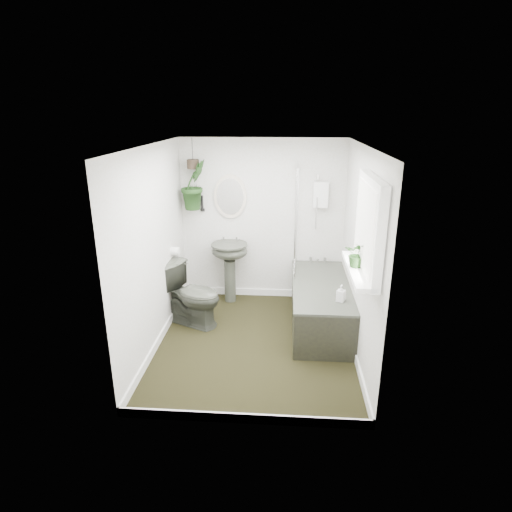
{
  "coord_description": "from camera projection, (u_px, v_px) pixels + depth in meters",
  "views": [
    {
      "loc": [
        0.34,
        -4.5,
        2.65
      ],
      "look_at": [
        0.0,
        0.15,
        1.05
      ],
      "focal_mm": 30.0,
      "sensor_mm": 36.0,
      "label": 1
    }
  ],
  "objects": [
    {
      "name": "wall_back",
      "position": [
        262.0,
        221.0,
        6.09
      ],
      "size": [
        2.3,
        0.02,
        2.3
      ],
      "primitive_type": "cube",
      "color": "silver",
      "rests_on": "ground"
    },
    {
      "name": "window_blinds",
      "position": [
        364.0,
        227.0,
        3.86
      ],
      "size": [
        0.01,
        0.86,
        0.76
      ],
      "primitive_type": "cube",
      "color": "white",
      "rests_on": "wall_right"
    },
    {
      "name": "floor",
      "position": [
        255.0,
        343.0,
        5.13
      ],
      "size": [
        2.3,
        2.8,
        0.02
      ],
      "primitive_type": "cube",
      "color": "#2C2B12",
      "rests_on": "ground"
    },
    {
      "name": "bath_screen",
      "position": [
        296.0,
        220.0,
        5.62
      ],
      "size": [
        0.04,
        0.72,
        1.4
      ],
      "primitive_type": null,
      "color": "silver",
      "rests_on": "bathtub"
    },
    {
      "name": "hanging_plant",
      "position": [
        194.0,
        185.0,
        5.81
      ],
      "size": [
        0.47,
        0.48,
        0.67
      ],
      "primitive_type": "imported",
      "rotation": [
        0.0,
        0.0,
        0.86
      ],
      "color": "black",
      "rests_on": "ceiling"
    },
    {
      "name": "skirting",
      "position": [
        255.0,
        339.0,
        5.11
      ],
      "size": [
        2.3,
        2.8,
        0.1
      ],
      "primitive_type": "cube",
      "color": "white",
      "rests_on": "floor"
    },
    {
      "name": "ceiling",
      "position": [
        255.0,
        145.0,
        4.38
      ],
      "size": [
        2.3,
        2.8,
        0.02
      ],
      "primitive_type": "cube",
      "color": "white",
      "rests_on": "ground"
    },
    {
      "name": "hanging_pot",
      "position": [
        193.0,
        164.0,
        5.72
      ],
      "size": [
        0.16,
        0.16,
        0.12
      ],
      "primitive_type": "cylinder",
      "color": "#2D2219",
      "rests_on": "ceiling"
    },
    {
      "name": "bathtub",
      "position": [
        320.0,
        305.0,
        5.45
      ],
      "size": [
        0.72,
        1.72,
        0.58
      ],
      "primitive_type": null,
      "color": "#383B32",
      "rests_on": "floor"
    },
    {
      "name": "wall_front",
      "position": [
        242.0,
        307.0,
        3.43
      ],
      "size": [
        2.3,
        0.02,
        2.3
      ],
      "primitive_type": "cube",
      "color": "silver",
      "rests_on": "ground"
    },
    {
      "name": "wall_right",
      "position": [
        361.0,
        254.0,
        4.68
      ],
      "size": [
        0.02,
        2.8,
        2.3
      ],
      "primitive_type": "cube",
      "color": "silver",
      "rests_on": "ground"
    },
    {
      "name": "soap_bottle",
      "position": [
        341.0,
        293.0,
        4.85
      ],
      "size": [
        0.12,
        0.12,
        0.19
      ],
      "primitive_type": "imported",
      "rotation": [
        0.0,
        0.0,
        -0.41
      ],
      "color": "#322729",
      "rests_on": "bathtub"
    },
    {
      "name": "wall_sconce",
      "position": [
        202.0,
        203.0,
        6.02
      ],
      "size": [
        0.04,
        0.04,
        0.22
      ],
      "primitive_type": "cylinder",
      "color": "black",
      "rests_on": "wall_back"
    },
    {
      "name": "toilet_roll_holder",
      "position": [
        175.0,
        251.0,
        5.57
      ],
      "size": [
        0.11,
        0.11,
        0.11
      ],
      "primitive_type": "cylinder",
      "rotation": [
        0.0,
        1.57,
        0.0
      ],
      "color": "white",
      "rests_on": "wall_left"
    },
    {
      "name": "toilet",
      "position": [
        192.0,
        294.0,
        5.49
      ],
      "size": [
        0.91,
        0.74,
        0.81
      ],
      "primitive_type": "imported",
      "rotation": [
        0.0,
        0.0,
        1.14
      ],
      "color": "#383B32",
      "rests_on": "floor"
    },
    {
      "name": "oval_mirror",
      "position": [
        230.0,
        197.0,
        5.97
      ],
      "size": [
        0.46,
        0.03,
        0.62
      ],
      "primitive_type": "ellipsoid",
      "color": "beige",
      "rests_on": "wall_back"
    },
    {
      "name": "shower_box",
      "position": [
        321.0,
        195.0,
        5.84
      ],
      "size": [
        0.2,
        0.1,
        0.35
      ],
      "primitive_type": "cube",
      "color": "white",
      "rests_on": "wall_back"
    },
    {
      "name": "window_sill",
      "position": [
        358.0,
        270.0,
        4.0
      ],
      "size": [
        0.18,
        1.0,
        0.04
      ],
      "primitive_type": "cube",
      "color": "white",
      "rests_on": "wall_right"
    },
    {
      "name": "window_recess",
      "position": [
        369.0,
        227.0,
        3.86
      ],
      "size": [
        0.08,
        1.0,
        0.9
      ],
      "primitive_type": "cube",
      "color": "white",
      "rests_on": "wall_right"
    },
    {
      "name": "wall_left",
      "position": [
        153.0,
        250.0,
        4.84
      ],
      "size": [
        0.02,
        2.8,
        2.3
      ],
      "primitive_type": "cube",
      "color": "silver",
      "rests_on": "ground"
    },
    {
      "name": "pedestal_sink",
      "position": [
        230.0,
        272.0,
        6.13
      ],
      "size": [
        0.58,
        0.52,
        0.88
      ],
      "primitive_type": null,
      "rotation": [
        0.0,
        0.0,
        -0.18
      ],
      "color": "#383B32",
      "rests_on": "floor"
    },
    {
      "name": "sill_plant",
      "position": [
        358.0,
        254.0,
        3.98
      ],
      "size": [
        0.29,
        0.27,
        0.25
      ],
      "primitive_type": "imported",
      "rotation": [
        0.0,
        0.0,
        -0.43
      ],
      "color": "black",
      "rests_on": "window_sill"
    }
  ]
}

